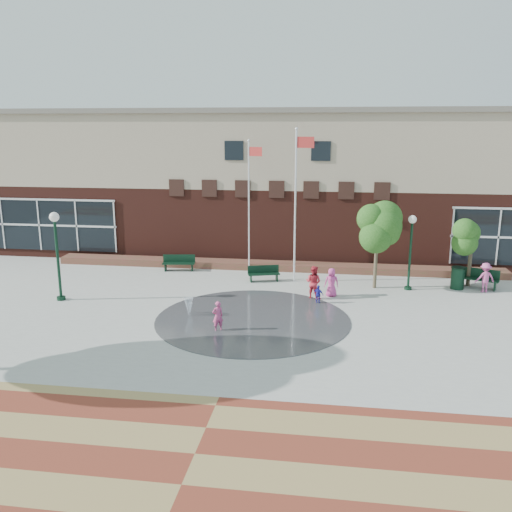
# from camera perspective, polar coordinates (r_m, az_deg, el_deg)

# --- Properties ---
(ground) EXTENTS (120.00, 120.00, 0.00)m
(ground) POSITION_cam_1_polar(r_m,az_deg,el_deg) (20.80, -1.58, -9.54)
(ground) COLOR #666056
(ground) RESTS_ON ground
(plaza_concrete) EXTENTS (46.00, 18.00, 0.01)m
(plaza_concrete) POSITION_cam_1_polar(r_m,az_deg,el_deg) (24.48, 0.00, -5.92)
(plaza_concrete) COLOR #A8A8A0
(plaza_concrete) RESTS_ON ground
(paver_band) EXTENTS (46.00, 6.00, 0.01)m
(paver_band) POSITION_cam_1_polar(r_m,az_deg,el_deg) (14.74, -6.46, -20.03)
(paver_band) COLOR maroon
(paver_band) RESTS_ON ground
(splash_pad) EXTENTS (8.40, 8.40, 0.01)m
(splash_pad) POSITION_cam_1_polar(r_m,az_deg,el_deg) (23.55, -0.35, -6.72)
(splash_pad) COLOR #383A3D
(splash_pad) RESTS_ON ground
(library_building) EXTENTS (44.40, 10.40, 9.20)m
(library_building) POSITION_cam_1_polar(r_m,az_deg,el_deg) (36.66, 3.01, 7.96)
(library_building) COLOR #51221B
(library_building) RESTS_ON ground
(flower_bed) EXTENTS (26.00, 1.20, 0.40)m
(flower_bed) POSITION_cam_1_polar(r_m,az_deg,el_deg) (31.70, 1.95, -1.42)
(flower_bed) COLOR maroon
(flower_bed) RESTS_ON ground
(flagpole_left) EXTENTS (0.84, 0.32, 7.47)m
(flagpole_left) POSITION_cam_1_polar(r_m,az_deg,el_deg) (30.47, -0.69, 5.96)
(flagpole_left) COLOR white
(flagpole_left) RESTS_ON ground
(flagpole_right) EXTENTS (0.99, 0.22, 8.11)m
(flagpole_right) POSITION_cam_1_polar(r_m,az_deg,el_deg) (28.37, 4.26, 6.13)
(flagpole_right) COLOR white
(flagpole_right) RESTS_ON ground
(lamp_left) EXTENTS (0.45, 0.45, 4.28)m
(lamp_left) POSITION_cam_1_polar(r_m,az_deg,el_deg) (27.11, -20.24, 0.97)
(lamp_left) COLOR black
(lamp_left) RESTS_ON ground
(lamp_right) EXTENTS (0.41, 0.41, 3.86)m
(lamp_right) POSITION_cam_1_polar(r_m,az_deg,el_deg) (28.24, 15.99, 1.22)
(lamp_right) COLOR black
(lamp_right) RESTS_ON ground
(bench_left) EXTENTS (1.90, 0.77, 0.93)m
(bench_left) POSITION_cam_1_polar(r_m,az_deg,el_deg) (31.61, -8.12, -1.03)
(bench_left) COLOR black
(bench_left) RESTS_ON ground
(bench_mid) EXTENTS (1.77, 0.94, 0.86)m
(bench_mid) POSITION_cam_1_polar(r_m,az_deg,el_deg) (29.17, 0.82, -2.17)
(bench_mid) COLOR black
(bench_mid) RESTS_ON ground
(bench_right) EXTENTS (2.07, 1.29, 1.01)m
(bench_right) POSITION_cam_1_polar(r_m,az_deg,el_deg) (30.19, 22.30, -2.56)
(bench_right) COLOR black
(bench_right) RESTS_ON ground
(trash_can) EXTENTS (0.71, 0.71, 1.16)m
(trash_can) POSITION_cam_1_polar(r_m,az_deg,el_deg) (29.59, 20.46, -2.18)
(trash_can) COLOR black
(trash_can) RESTS_ON ground
(tree_mid) EXTENTS (2.55, 2.55, 4.30)m
(tree_mid) POSITION_cam_1_polar(r_m,az_deg,el_deg) (27.99, 12.66, 2.84)
(tree_mid) COLOR #453A2A
(tree_mid) RESTS_ON ground
(tree_small_right) EXTENTS (2.12, 2.12, 3.62)m
(tree_small_right) POSITION_cam_1_polar(r_m,az_deg,el_deg) (29.95, 21.80, 1.92)
(tree_small_right) COLOR #453A2A
(tree_small_right) RESTS_ON ground
(water_jet_a) EXTENTS (0.41, 0.41, 0.80)m
(water_jet_a) POSITION_cam_1_polar(r_m,az_deg,el_deg) (24.16, -7.07, -6.31)
(water_jet_a) COLOR white
(water_jet_a) RESTS_ON ground
(water_jet_b) EXTENTS (0.21, 0.21, 0.48)m
(water_jet_b) POSITION_cam_1_polar(r_m,az_deg,el_deg) (24.42, -6.92, -6.08)
(water_jet_b) COLOR white
(water_jet_b) RESTS_ON ground
(child_splash) EXTENTS (0.55, 0.50, 1.26)m
(child_splash) POSITION_cam_1_polar(r_m,az_deg,el_deg) (22.17, -4.05, -6.34)
(child_splash) COLOR #C9467F
(child_splash) RESTS_ON ground
(adult_red) EXTENTS (0.97, 0.88, 1.64)m
(adult_red) POSITION_cam_1_polar(r_m,az_deg,el_deg) (26.29, 6.07, -2.77)
(adult_red) COLOR red
(adult_red) RESTS_ON ground
(adult_pink) EXTENTS (0.76, 0.55, 1.43)m
(adult_pink) POSITION_cam_1_polar(r_m,az_deg,el_deg) (26.73, 7.95, -2.78)
(adult_pink) COLOR #CD3F8D
(adult_pink) RESTS_ON ground
(child_blue) EXTENTS (0.57, 0.42, 0.89)m
(child_blue) POSITION_cam_1_polar(r_m,az_deg,el_deg) (25.67, 6.58, -4.05)
(child_blue) COLOR #2423A8
(child_blue) RESTS_ON ground
(person_bench) EXTENTS (1.09, 0.77, 1.52)m
(person_bench) POSITION_cam_1_polar(r_m,az_deg,el_deg) (29.47, 22.96, -2.12)
(person_bench) COLOR #D2579C
(person_bench) RESTS_ON ground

